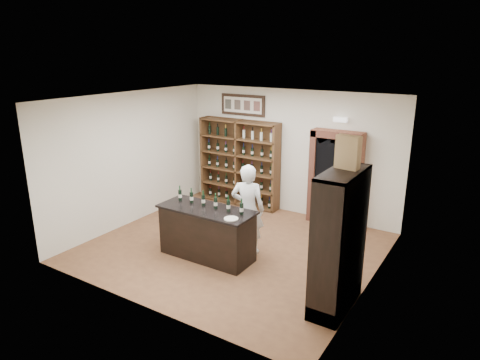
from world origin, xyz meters
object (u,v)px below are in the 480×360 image
object	(u,v)px
tasting_counter	(207,233)
counter_bottle_0	(180,195)
wine_shelf	(240,162)
side_cabinet	(339,263)
shopkeeper	(248,209)
wine_crate	(348,152)

from	to	relation	value
tasting_counter	counter_bottle_0	xyz separation A→B (m)	(-0.72, 0.10, 0.61)
wine_shelf	side_cabinet	world-z (taller)	same
wine_shelf	counter_bottle_0	size ratio (longest dim) A/B	7.33
counter_bottle_0	shopkeeper	xyz separation A→B (m)	(1.26, 0.51, -0.21)
tasting_counter	shopkeeper	distance (m)	0.91
wine_shelf	counter_bottle_0	xyz separation A→B (m)	(0.38, -2.83, 0.01)
counter_bottle_0	side_cabinet	xyz separation A→B (m)	(3.44, -0.40, -0.35)
tasting_counter	wine_crate	bearing A→B (deg)	-3.07
wine_shelf	tasting_counter	world-z (taller)	wine_shelf
wine_shelf	shopkeeper	xyz separation A→B (m)	(1.64, -2.33, -0.20)
wine_shelf	shopkeeper	bearing A→B (deg)	-54.76
side_cabinet	counter_bottle_0	bearing A→B (deg)	173.37
counter_bottle_0	shopkeeper	world-z (taller)	shopkeeper
side_cabinet	wine_shelf	bearing A→B (deg)	139.79
wine_crate	tasting_counter	bearing A→B (deg)	-174.81
shopkeeper	counter_bottle_0	bearing A→B (deg)	4.09
counter_bottle_0	wine_shelf	bearing A→B (deg)	97.64
tasting_counter	counter_bottle_0	distance (m)	0.95
tasting_counter	wine_crate	size ratio (longest dim) A/B	3.82
tasting_counter	wine_crate	xyz separation A→B (m)	(2.68, -0.14, 1.95)
shopkeeper	wine_shelf	bearing A→B (deg)	-72.44
wine_shelf	counter_bottle_0	bearing A→B (deg)	-82.36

